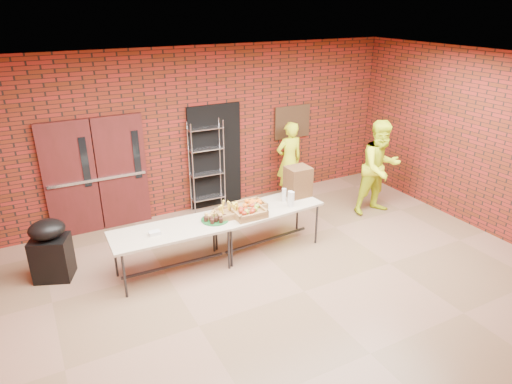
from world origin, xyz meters
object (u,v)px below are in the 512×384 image
wire_rack (207,166)px  covered_grill (51,250)px  volunteer_woman (289,160)px  table_left (171,233)px  volunteer_man (380,168)px  table_right (267,210)px  coffee_dispenser (298,181)px

wire_rack → covered_grill: size_ratio=1.90×
volunteer_woman → wire_rack: bearing=-6.0°
wire_rack → table_left: wire_rack is taller
volunteer_man → wire_rack: bearing=153.3°
table_left → table_right: bearing=2.8°
volunteer_woman → table_right: bearing=50.0°
coffee_dispenser → table_left: bearing=-174.9°
covered_grill → volunteer_man: 6.02m
wire_rack → table_left: 2.39m
covered_grill → volunteer_woman: size_ratio=0.59×
volunteer_woman → volunteer_man: volunteer_man is taller
volunteer_man → table_left: bearing=-173.6°
wire_rack → volunteer_man: (2.94, -1.69, 0.02)m
wire_rack → volunteer_man: bearing=-27.7°
covered_grill → volunteer_woman: volunteer_woman is taller
wire_rack → covered_grill: wire_rack is taller
table_left → volunteer_man: bearing=4.7°
table_right → coffee_dispenser: coffee_dispenser is taller
coffee_dispenser → volunteer_man: (1.92, 0.03, -0.08)m
coffee_dispenser → covered_grill: coffee_dispenser is taller
coffee_dispenser → volunteer_man: size_ratio=0.28×
table_right → volunteer_man: 2.65m
wire_rack → table_right: 1.93m
table_left → table_right: 1.69m
wire_rack → volunteer_man: volunteer_man is taller
volunteer_woman → covered_grill: bearing=12.8°
wire_rack → table_left: (-1.38, -1.93, -0.23)m
wire_rack → covered_grill: (-3.04, -1.21, -0.44)m
volunteer_man → coffee_dispenser: bearing=-175.9°
volunteer_man → table_right: bearing=-172.4°
wire_rack → volunteer_woman: (1.77, -0.22, -0.09)m
table_right → volunteer_man: bearing=0.1°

